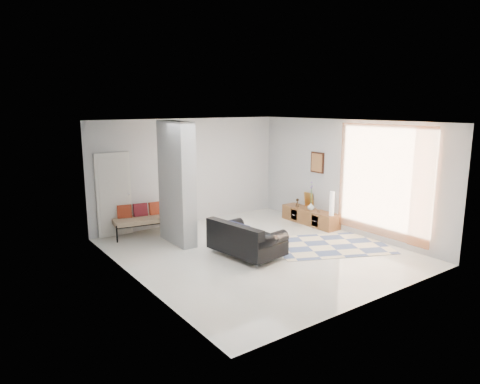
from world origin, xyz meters
TOP-DOWN VIEW (x-y plane):
  - floor at (0.00, 0.00)m, footprint 6.00×6.00m
  - ceiling at (0.00, 0.00)m, footprint 6.00×6.00m
  - wall_back at (0.00, 3.00)m, footprint 6.00×0.00m
  - wall_front at (0.00, -3.00)m, footprint 6.00×0.00m
  - wall_left at (-2.75, 0.00)m, footprint 0.00×6.00m
  - wall_right at (2.75, 0.00)m, footprint 0.00×6.00m
  - partition_column at (-1.10, 1.60)m, footprint 0.35×1.20m
  - hallway_door at (-2.10, 2.96)m, footprint 0.85×0.06m
  - curtain at (2.67, -1.15)m, footprint 0.00×2.55m
  - wall_art at (2.72, 0.94)m, footprint 0.04×0.45m
  - media_console at (2.52, 0.94)m, footprint 0.45×1.77m
  - loveseat at (-0.40, -0.07)m, footprint 1.14×1.70m
  - daybed at (-1.42, 2.63)m, footprint 1.78×0.97m
  - area_rug at (1.60, -0.64)m, footprint 3.01×2.60m
  - cylinder_lamp at (2.50, 0.17)m, footprint 0.11×0.11m
  - bronze_figurine at (2.47, 1.40)m, footprint 0.11×0.11m
  - vase at (2.47, 0.87)m, footprint 0.22×0.22m

SIDE VIEW (x-z plane):
  - floor at x=0.00m, z-range 0.00..0.00m
  - area_rug at x=1.60m, z-range 0.00..0.01m
  - media_console at x=2.52m, z-range -0.20..0.60m
  - loveseat at x=-0.40m, z-range -0.02..0.74m
  - daybed at x=-1.42m, z-range 0.04..0.80m
  - vase at x=2.47m, z-range 0.40..0.60m
  - bronze_figurine at x=2.47m, z-range 0.40..0.62m
  - cylinder_lamp at x=2.50m, z-range 0.40..1.01m
  - hallway_door at x=-2.10m, z-range 0.00..2.04m
  - partition_column at x=-1.10m, z-range 0.00..2.80m
  - wall_back at x=0.00m, z-range -1.60..4.40m
  - wall_front at x=0.00m, z-range -1.60..4.40m
  - wall_left at x=-2.75m, z-range -1.60..4.40m
  - wall_right at x=2.75m, z-range -1.60..4.40m
  - curtain at x=2.67m, z-range 0.17..2.72m
  - wall_art at x=2.72m, z-range 1.38..1.92m
  - ceiling at x=0.00m, z-range 2.80..2.80m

